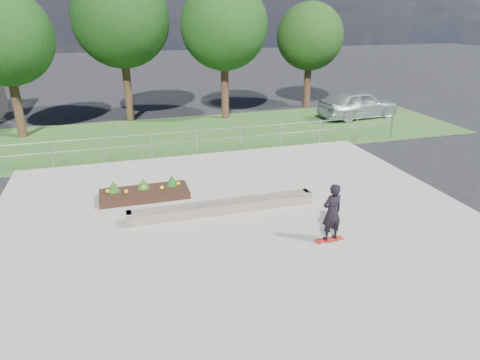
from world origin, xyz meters
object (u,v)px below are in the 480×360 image
object	(u,v)px
skateboarder	(332,213)
parked_car	(358,104)
grind_ledge	(223,207)
planter_bed	(144,192)

from	to	relation	value
skateboarder	parked_car	world-z (taller)	skateboarder
grind_ledge	skateboarder	world-z (taller)	skateboarder
planter_bed	parked_car	bearing A→B (deg)	32.11
skateboarder	parked_car	size ratio (longest dim) A/B	0.36
skateboarder	parked_car	distance (m)	15.60
grind_ledge	skateboarder	bearing A→B (deg)	-47.44
parked_car	grind_ledge	bearing A→B (deg)	125.85
planter_bed	parked_car	xyz separation A→B (m)	(13.34, 8.37, 0.59)
planter_bed	parked_car	world-z (taller)	parked_car
grind_ledge	skateboarder	distance (m)	3.63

